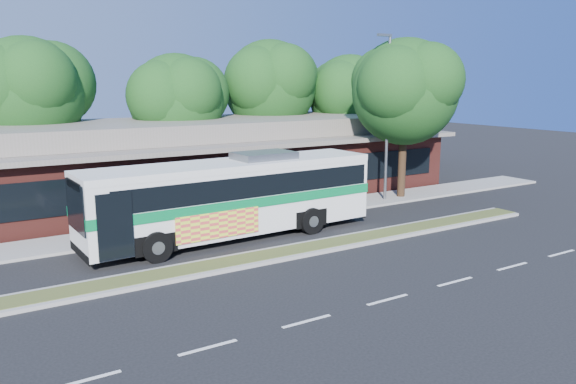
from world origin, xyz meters
name	(u,v)px	position (x,y,z in m)	size (l,w,h in m)	color
ground	(299,257)	(0.00, 0.00, 0.00)	(120.00, 120.00, 0.00)	black
median_strip	(291,251)	(0.00, 0.60, 0.07)	(26.00, 1.10, 0.15)	#394C20
sidewalk	(226,221)	(0.00, 6.40, 0.06)	(44.00, 2.60, 0.12)	gray
plaza_building	(175,162)	(0.00, 12.99, 2.13)	(33.20, 11.20, 4.45)	#56201B
lamp_post	(387,113)	(9.56, 6.00, 4.90)	(0.93, 0.18, 9.07)	slate
tree_bg_b	(36,90)	(-6.57, 16.14, 6.14)	(6.69, 6.00, 9.00)	black
tree_bg_c	(182,99)	(1.40, 15.13, 5.59)	(6.24, 5.60, 8.26)	black
tree_bg_d	(274,84)	(8.45, 16.15, 6.42)	(6.91, 6.20, 9.37)	black
tree_bg_e	(353,94)	(14.42, 15.14, 5.74)	(6.47, 5.80, 8.50)	black
tree_bg_f	(405,88)	(20.43, 16.14, 6.06)	(6.69, 6.00, 8.92)	black
transit_bus	(233,192)	(-0.87, 3.80, 2.01)	(12.94, 3.36, 3.60)	silver
sidewalk_tree	(409,89)	(11.43, 6.34, 6.18)	(6.59, 5.91, 9.00)	black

